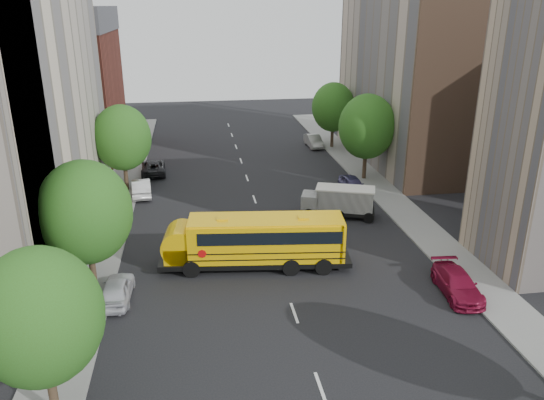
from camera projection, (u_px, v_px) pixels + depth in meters
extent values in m
plane|color=black|center=(272.00, 249.00, 36.07)|extent=(120.00, 120.00, 0.00)
cube|color=slate|center=(108.00, 230.00, 39.06)|extent=(3.00, 80.00, 0.12)
cube|color=slate|center=(405.00, 212.00, 42.31)|extent=(3.00, 80.00, 0.12)
cube|color=silver|center=(254.00, 199.00, 45.34)|extent=(0.15, 64.00, 0.01)
cube|color=maroon|center=(69.00, 95.00, 57.23)|extent=(10.00, 15.00, 13.00)
cube|color=tan|center=(417.00, 74.00, 54.03)|extent=(10.00, 22.00, 18.00)
cube|color=brown|center=(470.00, 90.00, 43.83)|extent=(10.10, 0.30, 18.00)
cylinder|color=#38281C|center=(52.00, 388.00, 21.07)|extent=(0.36, 0.36, 2.70)
ellipsoid|color=#2C5516|center=(39.00, 317.00, 19.92)|extent=(4.80, 4.80, 5.52)
cylinder|color=#38281C|center=(93.00, 269.00, 30.31)|extent=(0.36, 0.36, 2.88)
ellipsoid|color=#2C5516|center=(85.00, 212.00, 29.09)|extent=(5.12, 5.12, 5.89)
cylinder|color=#38281C|center=(126.00, 176.00, 47.01)|extent=(0.36, 0.36, 2.81)
ellipsoid|color=#2C5516|center=(122.00, 138.00, 45.82)|extent=(4.99, 4.99, 5.74)
cylinder|color=#38281C|center=(365.00, 164.00, 50.09)|extent=(0.36, 0.36, 2.95)
ellipsoid|color=#2C5516|center=(367.00, 127.00, 48.84)|extent=(5.25, 5.25, 6.04)
cylinder|color=#38281C|center=(332.00, 136.00, 61.25)|extent=(0.36, 0.36, 2.74)
ellipsoid|color=#2C5516|center=(333.00, 107.00, 60.09)|extent=(4.86, 4.86, 5.59)
cube|color=black|center=(255.00, 258.00, 33.57)|extent=(12.15, 4.02, 0.32)
cube|color=#F7B905|center=(267.00, 238.00, 33.12)|extent=(9.82, 3.71, 2.45)
cube|color=#F7B905|center=(177.00, 250.00, 33.16)|extent=(2.18, 2.65, 1.06)
cube|color=black|center=(194.00, 231.00, 32.76)|extent=(0.80, 2.49, 1.28)
cube|color=#F7B905|center=(267.00, 219.00, 32.68)|extent=(9.80, 3.50, 0.15)
cube|color=black|center=(270.00, 230.00, 32.94)|extent=(8.98, 3.68, 0.80)
cube|color=black|center=(267.00, 250.00, 33.41)|extent=(9.83, 3.77, 0.06)
cube|color=black|center=(267.00, 244.00, 33.26)|extent=(9.83, 3.77, 0.06)
cube|color=#F7B905|center=(344.00, 237.00, 33.30)|extent=(0.45, 2.66, 2.45)
cube|color=#F7B905|center=(220.00, 219.00, 32.54)|extent=(0.71, 0.71, 0.11)
cube|color=#F7B905|center=(306.00, 217.00, 32.74)|extent=(0.71, 0.71, 0.11)
cylinder|color=#F7B905|center=(176.00, 242.00, 32.98)|extent=(2.49, 2.68, 2.24)
cylinder|color=red|center=(198.00, 255.00, 31.74)|extent=(0.53, 0.10, 0.53)
cylinder|color=black|center=(187.00, 270.00, 32.19)|extent=(1.09, 0.44, 1.06)
cylinder|color=black|center=(192.00, 251.00, 34.68)|extent=(1.09, 0.44, 1.06)
cylinder|color=black|center=(294.00, 268.00, 32.43)|extent=(1.09, 0.44, 1.06)
cylinder|color=black|center=(290.00, 249.00, 34.92)|extent=(1.09, 0.44, 1.06)
cylinder|color=black|center=(328.00, 267.00, 32.51)|extent=(1.09, 0.44, 1.06)
cylinder|color=black|center=(323.00, 248.00, 35.00)|extent=(1.09, 0.44, 1.06)
cube|color=black|center=(338.00, 210.00, 41.62)|extent=(5.91, 3.62, 0.28)
cube|color=silver|center=(345.00, 199.00, 41.20)|extent=(4.65, 3.10, 1.68)
cube|color=silver|center=(312.00, 200.00, 41.73)|extent=(1.82, 2.11, 1.12)
cube|color=silver|center=(345.00, 188.00, 40.89)|extent=(4.85, 3.25, 0.11)
cylinder|color=black|center=(311.00, 214.00, 41.14)|extent=(0.82, 0.48, 0.79)
cylinder|color=black|center=(313.00, 205.00, 42.86)|extent=(0.82, 0.48, 0.79)
cylinder|color=black|center=(340.00, 216.00, 40.75)|extent=(0.82, 0.48, 0.79)
cylinder|color=black|center=(341.00, 207.00, 42.47)|extent=(0.82, 0.48, 0.79)
cylinder|color=black|center=(367.00, 218.00, 40.40)|extent=(0.82, 0.48, 0.79)
cylinder|color=black|center=(367.00, 209.00, 42.12)|extent=(0.82, 0.48, 0.79)
imported|color=silver|center=(117.00, 289.00, 29.67)|extent=(1.75, 4.09, 1.38)
imported|color=silver|center=(141.00, 187.00, 46.05)|extent=(1.98, 4.59, 1.47)
imported|color=black|center=(153.00, 167.00, 51.94)|extent=(2.55, 5.02, 1.36)
imported|color=maroon|center=(457.00, 284.00, 30.31)|extent=(2.26, 4.77, 1.34)
imported|color=#3D3862|center=(353.00, 185.00, 46.78)|extent=(1.84, 4.22, 1.42)
imported|color=gray|center=(314.00, 141.00, 61.81)|extent=(1.63, 4.29, 1.40)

